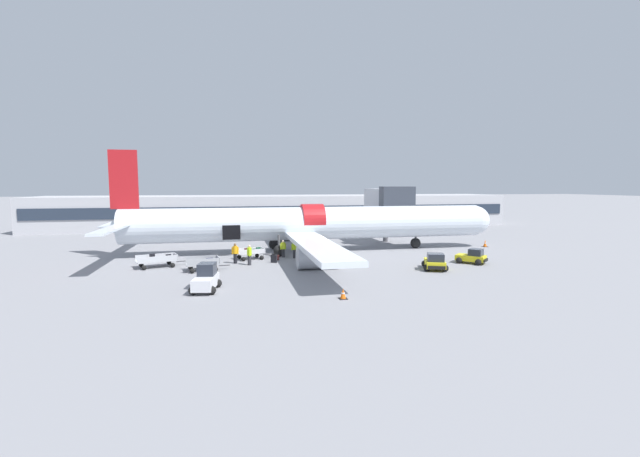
# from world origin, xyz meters

# --- Properties ---
(ground_plane) EXTENTS (500.00, 500.00, 0.00)m
(ground_plane) POSITION_xyz_m (0.00, 0.00, 0.00)
(ground_plane) COLOR gray
(terminal_strip) EXTENTS (76.38, 11.77, 5.19)m
(terminal_strip) POSITION_xyz_m (0.00, 33.99, 2.60)
(terminal_strip) COLOR #B2B2B7
(terminal_strip) RESTS_ON ground_plane
(jet_bridge_stub) EXTENTS (3.82, 8.49, 6.79)m
(jet_bridge_stub) POSITION_xyz_m (10.10, 10.54, 4.98)
(jet_bridge_stub) COLOR #4C4C51
(jet_bridge_stub) RESTS_ON ground_plane
(airplane) EXTENTS (41.19, 37.41, 10.27)m
(airplane) POSITION_xyz_m (-0.80, 5.49, 2.86)
(airplane) COLOR silver
(airplane) RESTS_ON ground_plane
(baggage_tug_lead) EXTENTS (2.56, 3.17, 1.39)m
(baggage_tug_lead) POSITION_xyz_m (7.87, -6.08, 0.61)
(baggage_tug_lead) COLOR yellow
(baggage_tug_lead) RESTS_ON ground_plane
(baggage_tug_mid) EXTENTS (2.07, 3.18, 1.77)m
(baggage_tug_mid) POSITION_xyz_m (-10.26, -9.43, 0.74)
(baggage_tug_mid) COLOR silver
(baggage_tug_mid) RESTS_ON ground_plane
(baggage_tug_rear) EXTENTS (2.71, 2.75, 1.33)m
(baggage_tug_rear) POSITION_xyz_m (12.42, -4.19, 0.57)
(baggage_tug_rear) COLOR yellow
(baggage_tug_rear) RESTS_ON ground_plane
(baggage_cart_loading) EXTENTS (3.49, 2.21, 1.05)m
(baggage_cart_loading) POSITION_xyz_m (-6.71, 2.08, 0.54)
(baggage_cart_loading) COLOR silver
(baggage_cart_loading) RESTS_ON ground_plane
(baggage_cart_queued) EXTENTS (3.57, 2.31, 1.11)m
(baggage_cart_queued) POSITION_xyz_m (-10.76, -2.56, 0.53)
(baggage_cart_queued) COLOR #999BA0
(baggage_cart_queued) RESTS_ON ground_plane
(baggage_cart_empty) EXTENTS (4.19, 2.60, 1.19)m
(baggage_cart_empty) POSITION_xyz_m (-14.67, -0.26, 0.56)
(baggage_cart_empty) COLOR #B7BABF
(baggage_cart_empty) RESTS_ON ground_plane
(ground_crew_loader_a) EXTENTS (0.58, 0.42, 1.67)m
(ground_crew_loader_a) POSITION_xyz_m (-3.66, 2.55, 0.88)
(ground_crew_loader_a) COLOR #2D2D33
(ground_crew_loader_a) RESTS_ON ground_plane
(ground_crew_loader_b) EXTENTS (0.63, 0.43, 1.82)m
(ground_crew_loader_b) POSITION_xyz_m (-8.23, 0.15, 0.96)
(ground_crew_loader_b) COLOR black
(ground_crew_loader_b) RESTS_ON ground_plane
(ground_crew_driver) EXTENTS (0.41, 0.61, 1.79)m
(ground_crew_driver) POSITION_xyz_m (-7.03, -0.90, 0.94)
(ground_crew_driver) COLOR #2D2D33
(ground_crew_driver) RESTS_ON ground_plane
(ground_crew_supervisor) EXTENTS (0.58, 0.40, 1.67)m
(ground_crew_supervisor) POSITION_xyz_m (-2.66, 1.86, 0.88)
(ground_crew_supervisor) COLOR #2D2D33
(ground_crew_supervisor) RESTS_ON ground_plane
(suitcase_on_tarmac_upright) EXTENTS (0.58, 0.49, 0.84)m
(suitcase_on_tarmac_upright) POSITION_xyz_m (-4.83, -0.20, 0.36)
(suitcase_on_tarmac_upright) COLOR black
(suitcase_on_tarmac_upright) RESTS_ON ground_plane
(suitcase_on_tarmac_spare) EXTENTS (0.42, 0.33, 0.61)m
(suitcase_on_tarmac_spare) POSITION_xyz_m (-4.41, 1.05, 0.25)
(suitcase_on_tarmac_spare) COLOR #4C1E1E
(suitcase_on_tarmac_spare) RESTS_ON ground_plane
(safety_cone_nose) EXTENTS (0.55, 0.55, 0.76)m
(safety_cone_nose) POSITION_xyz_m (19.60, 4.87, 0.36)
(safety_cone_nose) COLOR black
(safety_cone_nose) RESTS_ON ground_plane
(safety_cone_engine_left) EXTENTS (0.52, 0.52, 0.65)m
(safety_cone_engine_left) POSITION_xyz_m (-1.92, -13.35, 0.30)
(safety_cone_engine_left) COLOR black
(safety_cone_engine_left) RESTS_ON ground_plane
(safety_cone_wingtip) EXTENTS (0.53, 0.53, 0.71)m
(safety_cone_wingtip) POSITION_xyz_m (0.47, -2.98, 0.33)
(safety_cone_wingtip) COLOR black
(safety_cone_wingtip) RESTS_ON ground_plane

